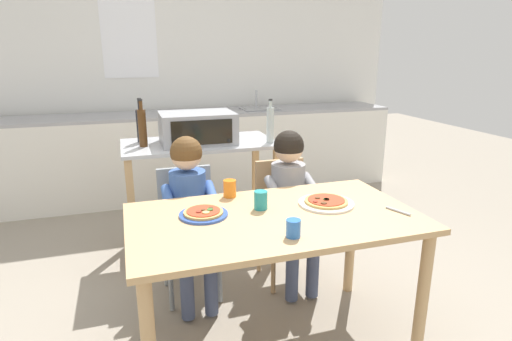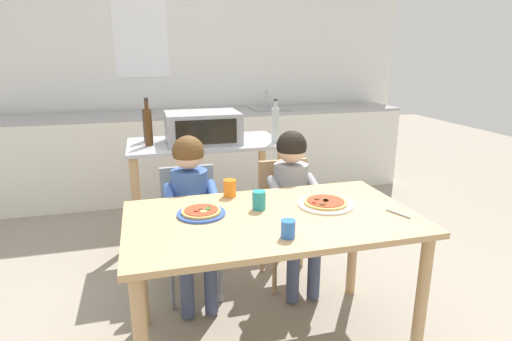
% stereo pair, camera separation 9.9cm
% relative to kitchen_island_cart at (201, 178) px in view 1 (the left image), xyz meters
% --- Properties ---
extents(ground_plane, '(11.92, 11.92, 0.00)m').
position_rel_kitchen_island_cart_xyz_m(ground_plane, '(0.14, -0.05, -0.59)').
color(ground_plane, gray).
extents(back_wall_tiled, '(5.01, 0.13, 2.70)m').
position_rel_kitchen_island_cart_xyz_m(back_wall_tiled, '(0.14, 1.80, 0.76)').
color(back_wall_tiled, white).
rests_on(back_wall_tiled, ground).
extents(kitchen_counter, '(4.51, 0.60, 1.10)m').
position_rel_kitchen_island_cart_xyz_m(kitchen_counter, '(0.15, 1.39, -0.14)').
color(kitchen_counter, silver).
rests_on(kitchen_counter, ground).
extents(kitchen_island_cart, '(1.13, 0.60, 0.87)m').
position_rel_kitchen_island_cart_xyz_m(kitchen_island_cart, '(0.00, 0.00, 0.00)').
color(kitchen_island_cart, '#B7BABF').
rests_on(kitchen_island_cart, ground).
extents(toaster_oven, '(0.53, 0.39, 0.23)m').
position_rel_kitchen_island_cart_xyz_m(toaster_oven, '(-0.01, -0.03, 0.40)').
color(toaster_oven, '#999BA0').
rests_on(toaster_oven, kitchen_island_cart).
extents(bottle_tall_green_wine, '(0.07, 0.07, 0.33)m').
position_rel_kitchen_island_cart_xyz_m(bottle_tall_green_wine, '(-0.41, 0.14, 0.41)').
color(bottle_tall_green_wine, black).
rests_on(bottle_tall_green_wine, kitchen_island_cart).
extents(bottle_slim_sauce, '(0.06, 0.06, 0.32)m').
position_rel_kitchen_island_cart_xyz_m(bottle_slim_sauce, '(0.50, -0.18, 0.42)').
color(bottle_slim_sauce, '#ADB7B2').
rests_on(bottle_slim_sauce, kitchen_island_cart).
extents(bottle_clear_vinegar, '(0.06, 0.06, 0.34)m').
position_rel_kitchen_island_cart_xyz_m(bottle_clear_vinegar, '(-0.41, -0.03, 0.43)').
color(bottle_clear_vinegar, '#4C2D14').
rests_on(bottle_clear_vinegar, kitchen_island_cart).
extents(dining_table, '(1.43, 0.81, 0.75)m').
position_rel_kitchen_island_cart_xyz_m(dining_table, '(0.14, -1.24, 0.06)').
color(dining_table, tan).
rests_on(dining_table, ground).
extents(dining_chair_left, '(0.36, 0.36, 0.81)m').
position_rel_kitchen_island_cart_xyz_m(dining_chair_left, '(-0.19, -0.57, -0.11)').
color(dining_chair_left, gray).
rests_on(dining_chair_left, ground).
extents(dining_chair_right, '(0.36, 0.36, 0.81)m').
position_rel_kitchen_island_cart_xyz_m(dining_chair_right, '(0.46, -0.58, -0.11)').
color(dining_chair_right, tan).
rests_on(dining_chair_right, ground).
extents(child_in_blue_striped_shirt, '(0.32, 0.42, 1.03)m').
position_rel_kitchen_island_cart_xyz_m(child_in_blue_striped_shirt, '(-0.19, -0.69, 0.08)').
color(child_in_blue_striped_shirt, '#424C6B').
rests_on(child_in_blue_striped_shirt, ground).
extents(child_in_grey_shirt, '(0.32, 0.42, 1.03)m').
position_rel_kitchen_island_cart_xyz_m(child_in_grey_shirt, '(0.46, -0.70, 0.08)').
color(child_in_grey_shirt, '#424C6B').
rests_on(child_in_grey_shirt, ground).
extents(pizza_plate_blue_rimmed, '(0.24, 0.24, 0.03)m').
position_rel_kitchen_island_cart_xyz_m(pizza_plate_blue_rimmed, '(-0.19, -1.13, 0.17)').
color(pizza_plate_blue_rimmed, '#3356B7').
rests_on(pizza_plate_blue_rimmed, dining_table).
extents(pizza_plate_white, '(0.29, 0.29, 0.03)m').
position_rel_kitchen_island_cart_xyz_m(pizza_plate_white, '(0.46, -1.18, 0.17)').
color(pizza_plate_white, white).
rests_on(pizza_plate_white, dining_table).
extents(drinking_cup_blue, '(0.07, 0.07, 0.08)m').
position_rel_kitchen_island_cart_xyz_m(drinking_cup_blue, '(0.14, -1.49, 0.20)').
color(drinking_cup_blue, blue).
rests_on(drinking_cup_blue, dining_table).
extents(drinking_cup_orange, '(0.07, 0.07, 0.10)m').
position_rel_kitchen_island_cart_xyz_m(drinking_cup_orange, '(0.00, -0.90, 0.21)').
color(drinking_cup_orange, orange).
rests_on(drinking_cup_orange, dining_table).
extents(drinking_cup_teal, '(0.07, 0.07, 0.10)m').
position_rel_kitchen_island_cart_xyz_m(drinking_cup_teal, '(0.11, -1.13, 0.21)').
color(drinking_cup_teal, teal).
rests_on(drinking_cup_teal, dining_table).
extents(serving_spoon, '(0.06, 0.14, 0.01)m').
position_rel_kitchen_island_cart_xyz_m(serving_spoon, '(0.76, -1.39, 0.16)').
color(serving_spoon, '#B7BABF').
rests_on(serving_spoon, dining_table).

